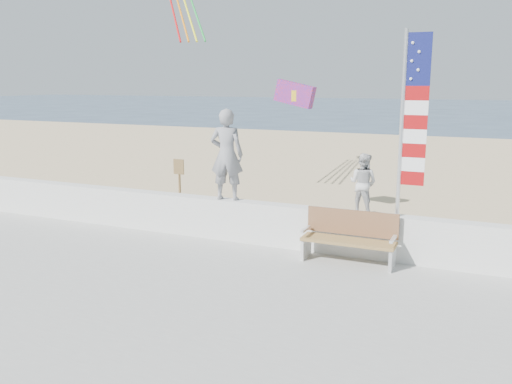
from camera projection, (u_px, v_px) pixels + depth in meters
ground at (207, 279)px, 10.13m from camera, size 220.00×220.00×0.00m
sand at (337, 190)px, 18.19m from camera, size 90.00×40.00×0.08m
boardwalk at (47, 378)px, 6.52m from camera, size 50.00×12.40×0.10m
seawall at (251, 222)px, 11.80m from camera, size 30.00×0.35×0.90m
adult at (227, 155)px, 11.74m from camera, size 0.81×0.62×1.99m
child at (363, 183)px, 10.63m from camera, size 0.67×0.58×1.19m
bench at (350, 237)px, 10.47m from camera, size 1.80×0.57×1.00m
flag at (409, 117)px, 10.05m from camera, size 0.50×0.08×3.50m
parafoil_kite at (296, 94)px, 13.82m from camera, size 1.10×0.34×0.75m
sign at (179, 180)px, 14.98m from camera, size 0.32×0.07×1.46m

